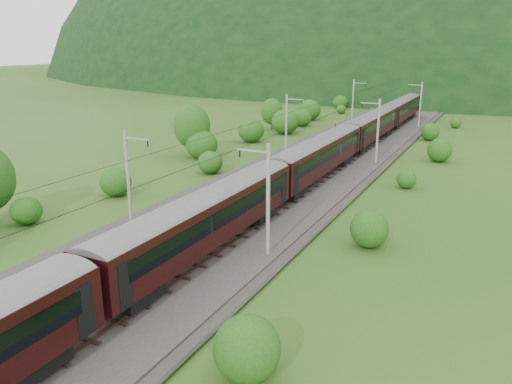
% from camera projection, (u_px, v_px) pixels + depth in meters
% --- Properties ---
extents(ground, '(600.00, 600.00, 0.00)m').
position_uv_depth(ground, '(195.00, 243.00, 38.49)').
color(ground, '#294C17').
rests_on(ground, ground).
extents(railbed, '(14.00, 220.00, 0.30)m').
position_uv_depth(railbed, '(254.00, 205.00, 47.01)').
color(railbed, '#38332D').
rests_on(railbed, ground).
extents(track_left, '(2.40, 220.00, 0.27)m').
position_uv_depth(track_left, '(231.00, 199.00, 47.98)').
color(track_left, brown).
rests_on(track_left, railbed).
extents(track_right, '(2.40, 220.00, 0.27)m').
position_uv_depth(track_right, '(277.00, 206.00, 45.92)').
color(track_right, brown).
rests_on(track_right, railbed).
extents(catenary_left, '(2.54, 192.28, 8.00)m').
position_uv_depth(catenary_left, '(287.00, 123.00, 67.25)').
color(catenary_left, gray).
rests_on(catenary_left, railbed).
extents(catenary_right, '(2.54, 192.28, 8.00)m').
position_uv_depth(catenary_right, '(377.00, 130.00, 61.99)').
color(catenary_right, gray).
rests_on(catenary_right, railbed).
extents(overhead_wires, '(4.83, 198.00, 0.03)m').
position_uv_depth(overhead_wires, '(254.00, 132.00, 45.03)').
color(overhead_wires, black).
rests_on(overhead_wires, ground).
extents(mountain_main, '(504.00, 360.00, 244.00)m').
position_uv_depth(mountain_main, '(469.00, 73.00, 261.27)').
color(mountain_main, black).
rests_on(mountain_main, ground).
extents(mountain_ridge, '(336.00, 280.00, 132.00)m').
position_uv_depth(mountain_ridge, '(288.00, 66.00, 347.09)').
color(mountain_ridge, black).
rests_on(mountain_ridge, ground).
extents(train, '(3.06, 168.27, 5.33)m').
position_uv_depth(train, '(317.00, 151.00, 54.09)').
color(train, black).
rests_on(train, ground).
extents(hazard_post_near, '(0.18, 0.18, 1.70)m').
position_uv_depth(hazard_post_near, '(379.00, 122.00, 90.06)').
color(hazard_post_near, red).
rests_on(hazard_post_near, railbed).
extents(hazard_post_far, '(0.15, 0.15, 1.45)m').
position_uv_depth(hazard_post_far, '(387.00, 120.00, 93.04)').
color(hazard_post_far, red).
rests_on(hazard_post_far, railbed).
extents(signal, '(0.24, 0.24, 2.14)m').
position_uv_depth(signal, '(335.00, 127.00, 82.19)').
color(signal, black).
rests_on(signal, railbed).
extents(vegetation_left, '(11.60, 145.81, 7.09)m').
position_uv_depth(vegetation_left, '(204.00, 140.00, 66.03)').
color(vegetation_left, '#185216').
rests_on(vegetation_left, ground).
extents(vegetation_right, '(7.33, 109.03, 3.11)m').
position_uv_depth(vegetation_right, '(368.00, 224.00, 38.69)').
color(vegetation_right, '#185216').
rests_on(vegetation_right, ground).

